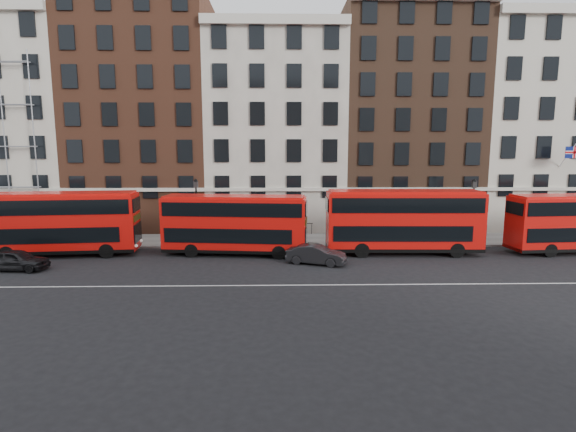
{
  "coord_description": "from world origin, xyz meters",
  "views": [
    {
      "loc": [
        0.15,
        -27.15,
        7.95
      ],
      "look_at": [
        0.89,
        5.0,
        3.0
      ],
      "focal_mm": 28.0,
      "sensor_mm": 36.0,
      "label": 1
    }
  ],
  "objects_px": {
    "bus_c": "(403,220)",
    "car_rear": "(16,260)",
    "bus_b": "(234,223)",
    "car_front": "(316,254)",
    "bus_a": "(58,222)"
  },
  "relations": [
    {
      "from": "bus_b",
      "to": "car_rear",
      "type": "relative_size",
      "value": 2.66
    },
    {
      "from": "bus_a",
      "to": "bus_c",
      "type": "bearing_deg",
      "value": -5.31
    },
    {
      "from": "bus_b",
      "to": "car_rear",
      "type": "height_order",
      "value": "bus_b"
    },
    {
      "from": "bus_b",
      "to": "car_rear",
      "type": "xyz_separation_m",
      "value": [
        -13.82,
        -3.99,
        -1.69
      ]
    },
    {
      "from": "bus_c",
      "to": "car_front",
      "type": "relative_size",
      "value": 2.83
    },
    {
      "from": "car_rear",
      "to": "bus_b",
      "type": "bearing_deg",
      "value": -69.41
    },
    {
      "from": "bus_b",
      "to": "bus_c",
      "type": "height_order",
      "value": "bus_c"
    },
    {
      "from": "bus_c",
      "to": "bus_b",
      "type": "bearing_deg",
      "value": -178.57
    },
    {
      "from": "bus_c",
      "to": "car_rear",
      "type": "distance_m",
      "value": 26.72
    },
    {
      "from": "bus_a",
      "to": "bus_c",
      "type": "relative_size",
      "value": 0.99
    },
    {
      "from": "bus_b",
      "to": "car_front",
      "type": "distance_m",
      "value": 6.72
    },
    {
      "from": "car_front",
      "to": "bus_c",
      "type": "bearing_deg",
      "value": -47.58
    },
    {
      "from": "bus_a",
      "to": "bus_c",
      "type": "height_order",
      "value": "bus_c"
    },
    {
      "from": "car_rear",
      "to": "car_front",
      "type": "height_order",
      "value": "car_rear"
    },
    {
      "from": "bus_c",
      "to": "car_rear",
      "type": "bearing_deg",
      "value": -169.95
    }
  ]
}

